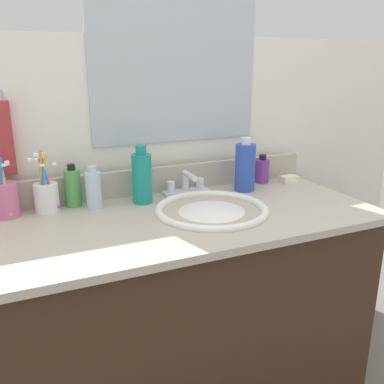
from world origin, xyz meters
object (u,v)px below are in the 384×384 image
Objects in this scene: bottle_mouthwash_teal at (142,177)px; bottle_gel_clear at (93,189)px; soap_bar at (289,179)px; bottle_shampoo_blue at (245,167)px; faucet at (186,186)px; bottle_toner_green at (73,187)px; cup_white_ceramic at (46,195)px; cup_pink at (6,199)px; bottle_cream_purple at (262,170)px.

bottle_gel_clear is (-0.15, 0.01, -0.02)m from bottle_mouthwash_teal.
bottle_shampoo_blue is at bearing -174.03° from soap_bar.
bottle_shampoo_blue reaches higher than faucet.
bottle_gel_clear is at bearing -38.17° from bottle_toner_green.
faucet is 0.85× the size of bottle_mouthwash_teal.
bottle_gel_clear is (0.06, -0.04, -0.00)m from bottle_toner_green.
bottle_gel_clear is 0.53m from bottle_shampoo_blue.
cup_white_ceramic reaches higher than bottle_shampoo_blue.
bottle_gel_clear is 0.71× the size of bottle_shampoo_blue.
bottle_toner_green is 0.09m from cup_white_ceramic.
bottle_shampoo_blue is 0.99× the size of cup_white_ceramic.
faucet is 0.84× the size of bottle_shampoo_blue.
soap_bar is (0.21, 0.02, -0.07)m from bottle_shampoo_blue.
bottle_shampoo_blue reaches higher than bottle_toner_green.
cup_pink is (-0.25, 0.02, -0.01)m from bottle_gel_clear.
bottle_cream_purple is at bearing 5.15° from bottle_mouthwash_teal.
bottle_toner_green reaches higher than soap_bar.
bottle_gel_clear is 2.10× the size of soap_bar.
bottle_shampoo_blue reaches higher than cup_pink.
bottle_shampoo_blue is at bearing -4.24° from cup_white_ceramic.
bottle_gel_clear is 0.64m from bottle_cream_purple.
cup_pink is at bearing 175.07° from bottle_mouthwash_teal.
bottle_gel_clear is at bearing 176.88° from bottle_shampoo_blue.
cup_pink is (-0.41, 0.04, -0.03)m from bottle_mouthwash_teal.
bottle_mouthwash_teal is 1.05× the size of cup_pink.
faucet is 0.57m from cup_pink.
bottle_toner_green is at bearing 176.33° from soap_bar.
bottle_toner_green is at bearing 172.89° from bottle_shampoo_blue.
faucet is 0.38m from bottle_toner_green.
bottle_shampoo_blue is (0.53, -0.03, 0.02)m from bottle_gel_clear.
faucet is 0.22m from bottle_shampoo_blue.
bottle_gel_clear is at bearing -5.56° from cup_pink.
bottle_toner_green is at bearing 15.57° from cup_white_ceramic.
bottle_gel_clear is at bearing 179.47° from soap_bar.
cup_pink is (-0.20, -0.02, -0.01)m from bottle_toner_green.
soap_bar is at bearing 0.36° from bottle_mouthwash_teal.
cup_pink is at bearing 179.24° from faucet.
bottle_cream_purple is (0.32, 0.02, 0.02)m from faucet.
cup_white_ceramic is (-0.14, 0.02, -0.01)m from bottle_gel_clear.
bottle_cream_purple is 1.68× the size of soap_bar.
bottle_gel_clear reaches higher than bottle_cream_purple.
bottle_mouthwash_teal is 0.59m from soap_bar.
cup_white_ceramic reaches higher than bottle_gel_clear.
bottle_cream_purple is 0.89m from cup_pink.
bottle_gel_clear is 0.74m from soap_bar.
soap_bar is (0.10, -0.04, -0.03)m from bottle_cream_purple.
bottle_gel_clear is 0.70× the size of cup_white_ceramic.
bottle_mouthwash_teal reaches higher than bottle_toner_green.
bottle_mouthwash_teal reaches higher than faucet.
bottle_gel_clear is 1.25× the size of bottle_cream_purple.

